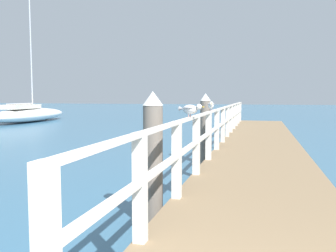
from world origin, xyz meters
name	(u,v)px	position (x,y,z in m)	size (l,w,h in m)	color
pier_deck	(259,152)	(0.00, 10.08, 0.25)	(2.31, 20.16, 0.49)	#846B4C
pier_railing	(223,121)	(-1.08, 10.08, 1.14)	(0.12, 18.68, 1.06)	beige
dock_piling_near	(153,159)	(-1.46, 4.03, 0.99)	(0.29, 0.29, 1.96)	#6B6056
dock_piling_far	(205,129)	(-1.46, 9.03, 0.99)	(0.29, 0.29, 1.96)	#6B6056
seagull_foreground	(190,109)	(-1.07, 4.83, 1.69)	(0.45, 0.25, 0.21)	white
seagull_background	(211,105)	(-1.08, 7.33, 1.69)	(0.21, 0.48, 0.21)	white
boat_0	(29,114)	(-16.35, 22.07, 0.55)	(2.62, 8.47, 10.40)	white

